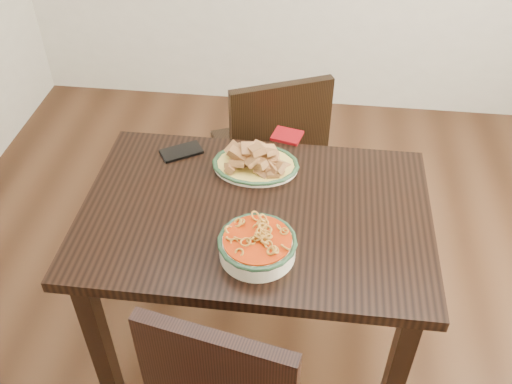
# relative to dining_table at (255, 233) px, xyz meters

# --- Properties ---
(floor) EXTENTS (3.50, 3.50, 0.00)m
(floor) POSITION_rel_dining_table_xyz_m (0.13, 0.13, -0.64)
(floor) COLOR #341D10
(floor) RESTS_ON ground
(dining_table) EXTENTS (1.14, 0.76, 0.75)m
(dining_table) POSITION_rel_dining_table_xyz_m (0.00, 0.00, 0.00)
(dining_table) COLOR black
(dining_table) RESTS_ON ground
(chair_far) EXTENTS (0.55, 0.55, 0.89)m
(chair_far) POSITION_rel_dining_table_xyz_m (-0.01, 0.66, -0.15)
(chair_far) COLOR black
(chair_far) RESTS_ON ground
(fish_plate) EXTENTS (0.30, 0.23, 0.11)m
(fish_plate) POSITION_rel_dining_table_xyz_m (-0.03, 0.22, 0.15)
(fish_plate) COLOR white
(fish_plate) RESTS_ON dining_table
(noodle_bowl) EXTENTS (0.24, 0.24, 0.08)m
(noodle_bowl) POSITION_rel_dining_table_xyz_m (0.03, -0.19, 0.15)
(noodle_bowl) COLOR #F3EACD
(noodle_bowl) RESTS_ON dining_table
(smartphone) EXTENTS (0.17, 0.14, 0.01)m
(smartphone) POSITION_rel_dining_table_xyz_m (-0.31, 0.27, 0.11)
(smartphone) COLOR black
(smartphone) RESTS_ON dining_table
(napkin) EXTENTS (0.13, 0.11, 0.01)m
(napkin) POSITION_rel_dining_table_xyz_m (0.07, 0.42, 0.11)
(napkin) COLOR maroon
(napkin) RESTS_ON dining_table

